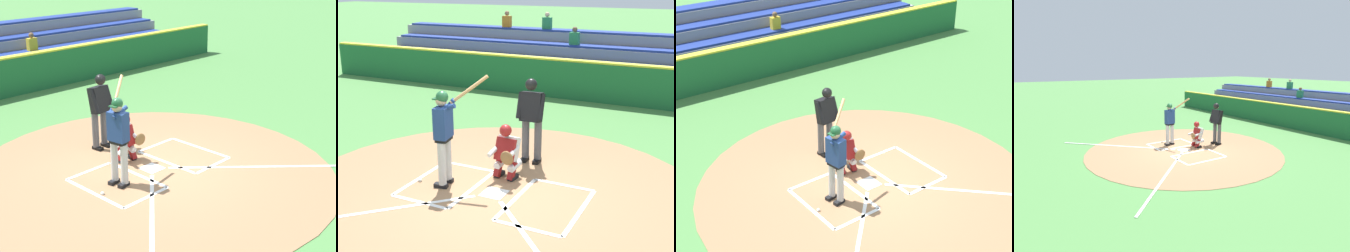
{
  "view_description": "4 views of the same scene",
  "coord_description": "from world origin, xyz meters",
  "views": [
    {
      "loc": [
        7.08,
        7.15,
        4.61
      ],
      "look_at": [
        -0.1,
        0.39,
        1.08
      ],
      "focal_mm": 53.16,
      "sensor_mm": 36.0,
      "label": 1
    },
    {
      "loc": [
        -3.57,
        6.86,
        3.79
      ],
      "look_at": [
        0.39,
        -1.31,
        0.89
      ],
      "focal_mm": 49.05,
      "sensor_mm": 36.0,
      "label": 2
    },
    {
      "loc": [
        6.5,
        7.67,
        6.73
      ],
      "look_at": [
        0.05,
        -0.91,
        1.17
      ],
      "focal_mm": 54.74,
      "sensor_mm": 36.0,
      "label": 3
    },
    {
      "loc": [
        -9.62,
        6.35,
        3.47
      ],
      "look_at": [
        -0.31,
        0.3,
        1.13
      ],
      "focal_mm": 30.7,
      "sensor_mm": 36.0,
      "label": 4
    }
  ],
  "objects": [
    {
      "name": "ground_plane",
      "position": [
        0.0,
        0.0,
        0.0
      ],
      "size": [
        120.0,
        120.0,
        0.0
      ],
      "primitive_type": "plane",
      "color": "#4C8442"
    },
    {
      "name": "dirt_circle",
      "position": [
        0.0,
        0.0,
        0.01
      ],
      "size": [
        8.0,
        8.0,
        0.01
      ],
      "primitive_type": "cylinder",
      "color": "#99704C",
      "rests_on": "ground"
    },
    {
      "name": "home_plate_and_chalk",
      "position": [
        0.0,
        0.88,
        0.01
      ],
      "size": [
        7.93,
        4.91,
        0.01
      ],
      "color": "white",
      "rests_on": "dirt_circle"
    },
    {
      "name": "batter",
      "position": [
        1.0,
        0.07,
        1.1
      ],
      "size": [
        0.87,
        0.83,
        2.13
      ],
      "color": "#BCBCBC",
      "rests_on": "ground"
    },
    {
      "name": "catcher",
      "position": [
        0.1,
        -0.74,
        0.59
      ],
      "size": [
        0.59,
        0.65,
        1.13
      ],
      "color": "black",
      "rests_on": "ground"
    },
    {
      "name": "plate_umpire",
      "position": [
        -0.0,
        -1.73,
        1.08
      ],
      "size": [
        0.6,
        0.45,
        1.86
      ],
      "color": "#4C4C51",
      "rests_on": "ground"
    },
    {
      "name": "baseball",
      "position": [
        1.55,
        0.17,
        0.04
      ],
      "size": [
        0.07,
        0.07,
        0.07
      ],
      "primitive_type": "sphere",
      "color": "white",
      "rests_on": "ground"
    },
    {
      "name": "backstop_wall",
      "position": [
        0.0,
        -7.5,
        0.65
      ],
      "size": [
        22.0,
        0.36,
        1.31
      ],
      "color": "#1E6033",
      "rests_on": "ground"
    },
    {
      "name": "bleacher_stand",
      "position": [
        0.0,
        -10.2,
        0.7
      ],
      "size": [
        20.0,
        3.4,
        2.55
      ],
      "color": "gray",
      "rests_on": "ground"
    }
  ]
}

